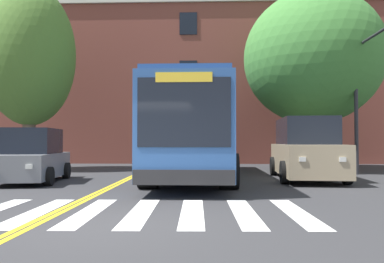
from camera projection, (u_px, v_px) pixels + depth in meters
ground_plane at (102, 225)px, 6.27m from camera, size 120.00×120.00×0.00m
crosswalk at (115, 212)px, 7.37m from camera, size 7.65×3.28×0.01m
lane_line_yellow_inner at (154, 166)px, 21.40m from camera, size 0.12×36.00×0.01m
lane_line_yellow_outer at (156, 166)px, 21.40m from camera, size 0.12×36.00×0.01m
city_bus at (193, 131)px, 14.48m from camera, size 2.97×11.24×3.32m
car_grey_near_lane at (32, 158)px, 12.85m from camera, size 2.38×3.97×1.85m
car_tan_far_lane at (306, 150)px, 13.78m from camera, size 2.47×5.16×2.25m
car_navy_behind_bus at (205, 151)px, 23.47m from camera, size 2.47×4.87×1.78m
traffic_light_near_corner at (370, 76)px, 14.52m from camera, size 0.34×3.59×5.76m
street_tree_curbside_large at (313, 58)px, 18.45m from camera, size 9.37×9.40×8.78m
street_tree_curbside_small at (30, 56)px, 18.38m from camera, size 5.66×5.58×9.11m
building_facade at (191, 86)px, 27.14m from camera, size 36.18×7.61×10.87m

